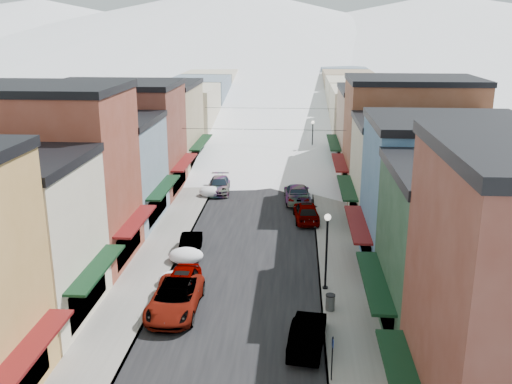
# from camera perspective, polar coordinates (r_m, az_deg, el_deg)

# --- Properties ---
(road) EXTENTS (10.00, 160.00, 0.01)m
(road) POSITION_cam_1_polar(r_m,az_deg,el_deg) (77.75, 1.58, 4.36)
(road) COLOR black
(road) RESTS_ON ground
(sidewalk_left) EXTENTS (3.20, 160.00, 0.15)m
(sidewalk_left) POSITION_cam_1_polar(r_m,az_deg,el_deg) (78.30, -3.26, 4.48)
(sidewalk_left) COLOR gray
(sidewalk_left) RESTS_ON ground
(sidewalk_right) EXTENTS (3.20, 160.00, 0.15)m
(sidewalk_right) POSITION_cam_1_polar(r_m,az_deg,el_deg) (77.73, 6.46, 4.32)
(sidewalk_right) COLOR gray
(sidewalk_right) RESTS_ON ground
(curb_left) EXTENTS (0.10, 160.00, 0.15)m
(curb_left) POSITION_cam_1_polar(r_m,az_deg,el_deg) (78.11, -2.13, 4.47)
(curb_left) COLOR slate
(curb_left) RESTS_ON ground
(curb_right) EXTENTS (0.10, 160.00, 0.15)m
(curb_right) POSITION_cam_1_polar(r_m,az_deg,el_deg) (77.68, 5.32, 4.34)
(curb_right) COLOR slate
(curb_right) RESTS_ON ground
(bldg_l_brick_near) EXTENTS (12.30, 8.20, 12.50)m
(bldg_l_brick_near) POSITION_cam_1_polar(r_m,az_deg,el_deg) (41.46, -20.27, 1.47)
(bldg_l_brick_near) COLOR brown
(bldg_l_brick_near) RESTS_ON ground
(bldg_l_grayblue) EXTENTS (11.30, 9.20, 9.00)m
(bldg_l_grayblue) POSITION_cam_1_polar(r_m,az_deg,el_deg) (49.32, -15.59, 2.06)
(bldg_l_grayblue) COLOR gray
(bldg_l_grayblue) RESTS_ON ground
(bldg_l_brick_far) EXTENTS (13.30, 9.20, 11.00)m
(bldg_l_brick_far) POSITION_cam_1_polar(r_m,az_deg,el_deg) (57.74, -13.68, 5.25)
(bldg_l_brick_far) COLOR brown
(bldg_l_brick_far) RESTS_ON ground
(bldg_l_tan) EXTENTS (11.30, 11.20, 10.00)m
(bldg_l_tan) POSITION_cam_1_polar(r_m,az_deg,el_deg) (67.01, -10.28, 6.51)
(bldg_l_tan) COLOR tan
(bldg_l_tan) RESTS_ON ground
(bldg_r_green) EXTENTS (11.30, 9.20, 9.50)m
(bldg_r_green) POSITION_cam_1_polar(r_m,az_deg,el_deg) (31.79, 22.00, -5.99)
(bldg_r_green) COLOR #1C3A25
(bldg_r_green) RESTS_ON ground
(bldg_r_blue) EXTENTS (11.30, 9.20, 10.50)m
(bldg_r_blue) POSITION_cam_1_polar(r_m,az_deg,el_deg) (39.80, 18.29, -0.44)
(bldg_r_blue) COLOR #395F82
(bldg_r_blue) RESTS_ON ground
(bldg_r_cream) EXTENTS (12.30, 9.20, 9.00)m
(bldg_r_cream) POSITION_cam_1_polar(r_m,az_deg,el_deg) (48.55, 16.32, 1.77)
(bldg_r_cream) COLOR #B8B394
(bldg_r_cream) RESTS_ON ground
(bldg_r_brick_far) EXTENTS (13.30, 9.20, 11.50)m
(bldg_r_brick_far) POSITION_cam_1_polar(r_m,az_deg,el_deg) (57.00, 15.10, 5.26)
(bldg_r_brick_far) COLOR brown
(bldg_r_brick_far) RESTS_ON ground
(bldg_r_tan) EXTENTS (11.30, 11.20, 9.50)m
(bldg_r_tan) POSITION_cam_1_polar(r_m,az_deg,el_deg) (66.70, 12.64, 6.12)
(bldg_r_tan) COLOR #927460
(bldg_r_tan) RESTS_ON ground
(distant_blocks) EXTENTS (34.00, 55.00, 8.00)m
(distant_blocks) POSITION_cam_1_polar(r_m,az_deg,el_deg) (99.77, 2.21, 9.36)
(distant_blocks) COLOR gray
(distant_blocks) RESTS_ON ground
(mountain_ridge) EXTENTS (670.00, 340.00, 34.00)m
(mountain_ridge) POSITION_cam_1_polar(r_m,az_deg,el_deg) (294.03, -0.33, 16.05)
(mountain_ridge) COLOR silver
(mountain_ridge) RESTS_ON ground
(overhead_cables) EXTENTS (16.40, 15.04, 0.04)m
(overhead_cables) POSITION_cam_1_polar(r_m,az_deg,el_deg) (64.34, 1.12, 7.44)
(overhead_cables) COLOR black
(overhead_cables) RESTS_ON ground
(car_white_suv) EXTENTS (2.80, 6.02, 1.67)m
(car_white_suv) POSITION_cam_1_polar(r_m,az_deg,el_deg) (34.21, -8.11, -10.50)
(car_white_suv) COLOR white
(car_white_suv) RESTS_ON ground
(car_silver_sedan) EXTENTS (2.01, 4.95, 1.68)m
(car_silver_sedan) POSITION_cam_1_polar(r_m,az_deg,el_deg) (35.86, -7.44, -9.14)
(car_silver_sedan) COLOR #93959B
(car_silver_sedan) RESTS_ON ground
(car_dark_hatch) EXTENTS (1.71, 4.20, 1.35)m
(car_dark_hatch) POSITION_cam_1_polar(r_m,az_deg,el_deg) (42.32, -6.59, -5.26)
(car_dark_hatch) COLOR black
(car_dark_hatch) RESTS_ON ground
(car_silver_wagon) EXTENTS (2.54, 5.30, 1.49)m
(car_silver_wagon) POSITION_cam_1_polar(r_m,az_deg,el_deg) (57.30, -3.68, 0.70)
(car_silver_wagon) COLOR #ADB0B6
(car_silver_wagon) RESTS_ON ground
(car_green_sedan) EXTENTS (2.20, 4.87, 1.55)m
(car_green_sedan) POSITION_cam_1_polar(r_m,az_deg,el_deg) (30.66, 5.17, -13.92)
(car_green_sedan) COLOR black
(car_green_sedan) RESTS_ON ground
(car_gray_suv) EXTENTS (2.43, 5.17, 1.71)m
(car_gray_suv) POSITION_cam_1_polar(r_m,az_deg,el_deg) (49.00, 5.05, -1.94)
(car_gray_suv) COLOR #92959A
(car_gray_suv) RESTS_ON ground
(car_black_sedan) EXTENTS (2.72, 5.97, 1.69)m
(car_black_sedan) POSITION_cam_1_polar(r_m,az_deg,el_deg) (54.27, 4.13, -0.09)
(car_black_sedan) COLOR black
(car_black_sedan) RESTS_ON ground
(car_lane_silver) EXTENTS (1.70, 4.02, 1.35)m
(car_lane_silver) POSITION_cam_1_polar(r_m,az_deg,el_deg) (72.34, 0.18, 4.00)
(car_lane_silver) COLOR gray
(car_lane_silver) RESTS_ON ground
(car_lane_white) EXTENTS (2.87, 5.69, 1.54)m
(car_lane_white) POSITION_cam_1_polar(r_m,az_deg,el_deg) (78.82, 2.07, 5.09)
(car_lane_white) COLOR white
(car_lane_white) RESTS_ON ground
(parking_sign) EXTENTS (0.07, 0.31, 2.29)m
(parking_sign) POSITION_cam_1_polar(r_m,az_deg,el_deg) (27.72, 7.64, -15.86)
(parking_sign) COLOR black
(parking_sign) RESTS_ON sidewalk_right
(trash_can) EXTENTS (0.58, 0.58, 0.98)m
(trash_can) POSITION_cam_1_polar(r_m,az_deg,el_deg) (34.16, 7.43, -10.87)
(trash_can) COLOR #595C5E
(trash_can) RESTS_ON sidewalk_right
(streetlamp_near) EXTENTS (0.41, 0.41, 4.97)m
(streetlamp_near) POSITION_cam_1_polar(r_m,az_deg,el_deg) (35.65, 7.10, -5.00)
(streetlamp_near) COLOR black
(streetlamp_near) RESTS_ON sidewalk_right
(streetlamp_far) EXTENTS (0.39, 0.39, 4.71)m
(streetlamp_far) POSITION_cam_1_polar(r_m,az_deg,el_deg) (71.20, 5.68, 5.73)
(streetlamp_far) COLOR black
(streetlamp_far) RESTS_ON sidewalk_right
(snow_pile_near) EXTENTS (2.15, 2.52, 0.91)m
(snow_pile_near) POSITION_cam_1_polar(r_m,az_deg,el_deg) (37.63, -8.04, -8.57)
(snow_pile_near) COLOR white
(snow_pile_near) RESTS_ON ground
(snow_pile_mid) EXTENTS (2.46, 2.71, 1.04)m
(snow_pile_mid) POSITION_cam_1_polar(r_m,az_deg,el_deg) (40.94, -6.96, -6.31)
(snow_pile_mid) COLOR white
(snow_pile_mid) RESTS_ON ground
(snow_pile_far) EXTENTS (2.35, 2.65, 1.00)m
(snow_pile_far) POSITION_cam_1_polar(r_m,az_deg,el_deg) (56.02, -4.48, 0.03)
(snow_pile_far) COLOR white
(snow_pile_far) RESTS_ON ground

